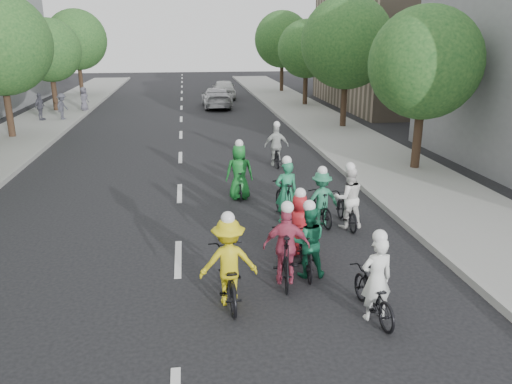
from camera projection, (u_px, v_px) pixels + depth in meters
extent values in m
plane|color=black|center=(178.00, 259.00, 11.51)|extent=(120.00, 120.00, 0.00)
cube|color=#999993|center=(29.00, 160.00, 20.12)|extent=(0.18, 80.00, 0.18)
cube|color=gray|center=(363.00, 150.00, 21.98)|extent=(4.00, 80.00, 0.15)
cube|color=#999993|center=(320.00, 151.00, 21.72)|extent=(0.18, 80.00, 0.18)
cube|color=gray|center=(408.00, 48.00, 35.07)|extent=(10.00, 14.00, 8.00)
cylinder|color=black|center=(9.00, 114.00, 24.21)|extent=(0.32, 0.32, 2.48)
cylinder|color=black|center=(55.00, 95.00, 32.74)|extent=(0.32, 0.32, 2.27)
sphere|color=#17461D|center=(49.00, 50.00, 31.88)|extent=(4.00, 4.00, 4.00)
cylinder|color=black|center=(81.00, 81.00, 41.21)|extent=(0.32, 0.32, 2.48)
sphere|color=#17461D|center=(77.00, 40.00, 40.21)|extent=(4.80, 4.80, 4.80)
cylinder|color=black|center=(417.00, 141.00, 18.56)|extent=(0.32, 0.32, 2.27)
sphere|color=#17461D|center=(425.00, 63.00, 17.70)|extent=(4.00, 4.00, 4.00)
cylinder|color=black|center=(344.00, 106.00, 27.02)|extent=(0.32, 0.32, 2.48)
sphere|color=#17461D|center=(347.00, 43.00, 26.03)|extent=(4.80, 4.80, 4.80)
cylinder|color=black|center=(305.00, 90.00, 35.55)|extent=(0.32, 0.32, 2.27)
sphere|color=#17461D|center=(306.00, 49.00, 34.69)|extent=(4.00, 4.00, 4.00)
cylinder|color=black|center=(282.00, 78.00, 44.01)|extent=(0.32, 0.32, 2.48)
sphere|color=#17461D|center=(282.00, 39.00, 43.02)|extent=(4.80, 4.80, 4.80)
imported|color=black|center=(373.00, 294.00, 9.06)|extent=(0.70, 1.70, 0.88)
imported|color=white|center=(377.00, 279.00, 8.86)|extent=(0.60, 0.42, 1.59)
sphere|color=white|center=(380.00, 237.00, 8.61)|extent=(0.26, 0.26, 0.26)
imported|color=black|center=(307.00, 253.00, 10.68)|extent=(0.61, 1.64, 0.97)
imported|color=#19704A|center=(308.00, 242.00, 10.49)|extent=(0.81, 0.66, 1.55)
sphere|color=white|center=(309.00, 206.00, 10.25)|extent=(0.26, 0.26, 0.26)
imported|color=black|center=(228.00, 276.00, 9.58)|extent=(0.73, 1.94, 1.01)
imported|color=gold|center=(229.00, 262.00, 9.38)|extent=(1.13, 0.67, 1.71)
sphere|color=white|center=(228.00, 218.00, 9.12)|extent=(0.26, 0.26, 0.26)
imported|color=black|center=(285.00, 255.00, 10.34)|extent=(0.79, 1.93, 1.13)
imported|color=#BE4362|center=(287.00, 246.00, 10.17)|extent=(1.01, 0.53, 1.64)
sphere|color=white|center=(287.00, 207.00, 9.92)|extent=(0.26, 0.26, 0.26)
imported|color=black|center=(298.00, 236.00, 11.72)|extent=(0.61, 1.60, 0.83)
imported|color=#A71A20|center=(299.00, 225.00, 11.52)|extent=(0.74, 0.50, 1.48)
sphere|color=white|center=(300.00, 193.00, 11.29)|extent=(0.26, 0.26, 0.26)
imported|color=black|center=(285.00, 201.00, 13.72)|extent=(0.70, 1.92, 1.13)
imported|color=#228055|center=(286.00, 192.00, 13.54)|extent=(0.66, 0.47, 1.71)
sphere|color=white|center=(287.00, 161.00, 13.28)|extent=(0.26, 0.26, 0.26)
imported|color=black|center=(346.00, 210.00, 13.38)|extent=(0.58, 1.66, 0.87)
imported|color=white|center=(348.00, 198.00, 13.17)|extent=(0.80, 0.62, 1.64)
sphere|color=white|center=(350.00, 167.00, 12.92)|extent=(0.26, 0.26, 0.26)
imported|color=black|center=(320.00, 207.00, 13.51)|extent=(0.69, 1.61, 0.94)
imported|color=#277754|center=(321.00, 199.00, 13.33)|extent=(1.05, 0.71, 1.50)
sphere|color=white|center=(322.00, 171.00, 13.10)|extent=(0.26, 0.26, 0.26)
imported|color=black|center=(276.00, 154.00, 19.62)|extent=(0.69, 1.74, 0.90)
imported|color=silver|center=(277.00, 146.00, 19.42)|extent=(0.96, 0.44, 1.61)
sphere|color=white|center=(277.00, 125.00, 19.17)|extent=(0.26, 0.26, 0.26)
imported|color=black|center=(239.00, 184.00, 15.67)|extent=(0.44, 1.49, 0.89)
imported|color=#197029|center=(239.00, 172.00, 15.45)|extent=(0.86, 0.57, 1.75)
sphere|color=white|center=(239.00, 144.00, 15.18)|extent=(0.26, 0.26, 0.26)
imported|color=#B4B3B8|center=(216.00, 98.00, 35.01)|extent=(2.02, 4.83, 1.39)
imported|color=silver|center=(224.00, 89.00, 39.97)|extent=(1.95, 4.50, 1.51)
imported|color=#43444E|center=(62.00, 106.00, 29.19)|extent=(0.82, 1.10, 1.51)
imported|color=#525260|center=(40.00, 107.00, 28.93)|extent=(0.62, 0.99, 1.56)
imported|color=#53515E|center=(84.00, 99.00, 32.72)|extent=(0.73, 0.87, 1.51)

